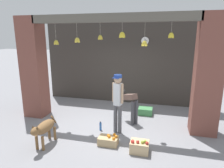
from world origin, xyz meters
TOP-DOWN VIEW (x-y plane):
  - ground_plane at (0.00, 0.00)m, footprint 60.00×60.00m
  - shop_back_wall at (0.00, 2.47)m, footprint 6.71×0.12m
  - shop_pillar_left at (-2.70, 0.30)m, footprint 0.70×0.60m
  - shop_pillar_right at (2.70, 0.30)m, footprint 0.70×0.60m
  - storefront_awning at (0.01, 0.12)m, footprint 4.81×0.25m
  - dog at (-1.31, -1.44)m, footprint 0.30×1.03m
  - shopkeeper at (0.34, -0.32)m, footprint 0.33×0.30m
  - worker_stooping at (0.58, 0.48)m, footprint 0.65×0.62m
  - fruit_crate_oranges at (0.25, -1.02)m, footprint 0.50×0.33m
  - fruit_crate_apples at (1.07, -1.17)m, footprint 0.44×0.35m
  - produce_box_green at (1.00, 1.26)m, footprint 0.49×0.39m
  - water_bottle at (-0.18, -0.30)m, footprint 0.06×0.06m
  - wall_clock at (0.79, 2.39)m, footprint 0.31×0.03m

SIDE VIEW (x-z plane):
  - ground_plane at x=0.00m, z-range 0.00..0.00m
  - fruit_crate_oranges at x=0.25m, z-range -0.03..0.25m
  - produce_box_green at x=1.00m, z-range 0.00..0.24m
  - water_bottle at x=-0.18m, z-range -0.01..0.26m
  - fruit_crate_apples at x=1.07m, z-range -0.03..0.32m
  - dog at x=-1.31m, z-range 0.12..0.82m
  - worker_stooping at x=0.58m, z-range 0.16..1.17m
  - shopkeeper at x=0.34m, z-range 0.16..1.87m
  - shop_back_wall at x=0.00m, z-range 0.00..3.34m
  - shop_pillar_left at x=-2.70m, z-range 0.00..3.34m
  - shop_pillar_right at x=2.70m, z-range 0.00..3.34m
  - wall_clock at x=0.79m, z-range 2.39..2.70m
  - storefront_awning at x=0.01m, z-range 2.73..3.63m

